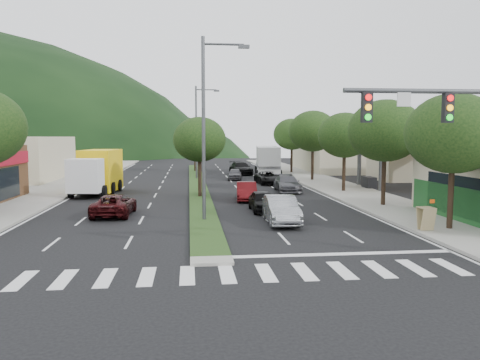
{
  "coord_description": "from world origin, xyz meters",
  "views": [
    {
      "loc": [
        -0.8,
        -17.57,
        4.72
      ],
      "look_at": [
        2.17,
        9.67,
        2.12
      ],
      "focal_mm": 35.0,
      "sensor_mm": 36.0,
      "label": 1
    }
  ],
  "objects": [
    {
      "name": "suv_maroon",
      "position": [
        -5.24,
        10.5,
        0.64
      ],
      "size": [
        2.31,
        4.69,
        1.28
      ],
      "primitive_type": "imported",
      "rotation": [
        0.0,
        0.0,
        3.1
      ],
      "color": "black",
      "rests_on": "ground"
    },
    {
      "name": "gas_canopy",
      "position": [
        19.0,
        22.0,
        4.65
      ],
      "size": [
        12.2,
        8.2,
        5.25
      ],
      "color": "silver",
      "rests_on": "ground"
    },
    {
      "name": "tree_r_d",
      "position": [
        12.0,
        30.0,
        5.18
      ],
      "size": [
        5.0,
        5.0,
        7.17
      ],
      "color": "black",
      "rests_on": "sidewalk_right"
    },
    {
      "name": "tree_med_far",
      "position": [
        0.0,
        44.0,
        5.01
      ],
      "size": [
        4.8,
        4.8,
        6.94
      ],
      "color": "black",
      "rests_on": "median"
    },
    {
      "name": "ground",
      "position": [
        0.0,
        0.0,
        0.0
      ],
      "size": [
        160.0,
        160.0,
        0.0
      ],
      "primitive_type": "plane",
      "color": "black",
      "rests_on": "ground"
    },
    {
      "name": "car_queue_b",
      "position": [
        7.44,
        21.04,
        0.69
      ],
      "size": [
        2.14,
        4.82,
        1.37
      ],
      "primitive_type": "imported",
      "rotation": [
        0.0,
        0.0,
        -0.04
      ],
      "color": "#444448",
      "rests_on": "ground"
    },
    {
      "name": "crosswalk",
      "position": [
        0.0,
        -2.0,
        0.01
      ],
      "size": [
        19.0,
        2.2,
        0.01
      ],
      "primitive_type": "cube",
      "color": "silver",
      "rests_on": "ground"
    },
    {
      "name": "bldg_left_far",
      "position": [
        -19.0,
        34.0,
        2.3
      ],
      "size": [
        9.0,
        14.0,
        4.6
      ],
      "primitive_type": "cube",
      "color": "beige",
      "rests_on": "ground"
    },
    {
      "name": "tree_r_b",
      "position": [
        12.0,
        12.0,
        5.04
      ],
      "size": [
        4.8,
        4.8,
        6.94
      ],
      "color": "black",
      "rests_on": "sidewalk_right"
    },
    {
      "name": "tree_r_e",
      "position": [
        12.0,
        40.0,
        4.89
      ],
      "size": [
        4.6,
        4.6,
        6.71
      ],
      "color": "black",
      "rests_on": "sidewalk_right"
    },
    {
      "name": "car_queue_f",
      "position": [
        5.47,
        38.96,
        0.76
      ],
      "size": [
        2.72,
        5.47,
        1.53
      ],
      "primitive_type": "imported",
      "rotation": [
        0.0,
        0.0,
        0.11
      ],
      "color": "black",
      "rests_on": "ground"
    },
    {
      "name": "car_queue_d",
      "position": [
        6.88,
        27.36,
        0.61
      ],
      "size": [
        2.39,
        4.57,
        1.23
      ],
      "primitive_type": "imported",
      "rotation": [
        0.0,
        0.0,
        0.08
      ],
      "color": "black",
      "rests_on": "ground"
    },
    {
      "name": "motorhome",
      "position": [
        8.53,
        37.44,
        1.82
      ],
      "size": [
        3.72,
        9.15,
        3.42
      ],
      "rotation": [
        0.0,
        0.0,
        -0.12
      ],
      "color": "silver",
      "rests_on": "ground"
    },
    {
      "name": "car_queue_e",
      "position": [
        4.09,
        32.36,
        0.6
      ],
      "size": [
        1.84,
        3.69,
        1.21
      ],
      "primitive_type": "imported",
      "rotation": [
        0.0,
        0.0,
        -0.12
      ],
      "color": "#45454A",
      "rests_on": "ground"
    },
    {
      "name": "car_queue_c",
      "position": [
        3.35,
        16.04,
        0.67
      ],
      "size": [
        1.77,
        4.17,
        1.34
      ],
      "primitive_type": "imported",
      "rotation": [
        0.0,
        0.0,
        -0.09
      ],
      "color": "#510D10",
      "rests_on": "ground"
    },
    {
      "name": "tree_r_a",
      "position": [
        12.0,
        4.0,
        4.82
      ],
      "size": [
        4.6,
        4.6,
        6.63
      ],
      "color": "black",
      "rests_on": "sidewalk_right"
    },
    {
      "name": "sedan_silver",
      "position": [
        4.12,
        6.99,
        0.74
      ],
      "size": [
        1.73,
        4.55,
        1.48
      ],
      "primitive_type": "imported",
      "rotation": [
        0.0,
        0.0,
        -0.04
      ],
      "color": "#95979C",
      "rests_on": "ground"
    },
    {
      "name": "tree_med_near",
      "position": [
        0.0,
        18.0,
        4.43
      ],
      "size": [
        4.0,
        4.0,
        6.02
      ],
      "color": "black",
      "rests_on": "median"
    },
    {
      "name": "bldg_right_far",
      "position": [
        19.5,
        44.0,
        2.6
      ],
      "size": [
        10.0,
        16.0,
        5.2
      ],
      "primitive_type": "cube",
      "color": "beige",
      "rests_on": "ground"
    },
    {
      "name": "traffic_signal",
      "position": [
        9.03,
        -1.54,
        4.65
      ],
      "size": [
        6.12,
        0.4,
        7.0
      ],
      "color": "#47494C",
      "rests_on": "ground"
    },
    {
      "name": "box_truck",
      "position": [
        -8.19,
        21.31,
        1.68
      ],
      "size": [
        3.4,
        7.43,
        3.55
      ],
      "rotation": [
        0.0,
        0.0,
        3.04
      ],
      "color": "white",
      "rests_on": "ground"
    },
    {
      "name": "tree_r_c",
      "position": [
        12.0,
        20.0,
        4.75
      ],
      "size": [
        4.4,
        4.4,
        6.48
      ],
      "color": "black",
      "rests_on": "sidewalk_right"
    },
    {
      "name": "streetlight_near",
      "position": [
        0.21,
        8.0,
        5.58
      ],
      "size": [
        2.6,
        0.25,
        10.0
      ],
      "color": "#47494C",
      "rests_on": "ground"
    },
    {
      "name": "a_frame_sign",
      "position": [
        10.6,
        3.7,
        0.82
      ],
      "size": [
        0.7,
        0.79,
        1.52
      ],
      "rotation": [
        0.0,
        0.0,
        0.03
      ],
      "color": "tan",
      "rests_on": "sidewalk_right"
    },
    {
      "name": "sidewalk_left",
      "position": [
        -13.0,
        25.0,
        0.07
      ],
      "size": [
        6.0,
        90.0,
        0.15
      ],
      "primitive_type": "cube",
      "color": "gray",
      "rests_on": "ground"
    },
    {
      "name": "streetlight_mid",
      "position": [
        0.21,
        33.0,
        5.58
      ],
      "size": [
        2.6,
        0.25,
        10.0
      ],
      "color": "#47494C",
      "rests_on": "ground"
    },
    {
      "name": "car_queue_a",
      "position": [
        3.76,
        11.04,
        0.65
      ],
      "size": [
        1.54,
        3.8,
        1.29
      ],
      "primitive_type": "imported",
      "rotation": [
        0.0,
        0.0,
        -0.0
      ],
      "color": "black",
      "rests_on": "ground"
    },
    {
      "name": "median",
      "position": [
        0.0,
        28.0,
        0.06
      ],
      "size": [
        1.6,
        56.0,
        0.12
      ],
      "primitive_type": "cube",
      "color": "#1D3814",
      "rests_on": "ground"
    },
    {
      "name": "sidewalk_right",
      "position": [
        12.5,
        25.0,
        0.07
      ],
      "size": [
        5.0,
        90.0,
        0.15
      ],
      "primitive_type": "cube",
      "color": "gray",
      "rests_on": "ground"
    }
  ]
}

